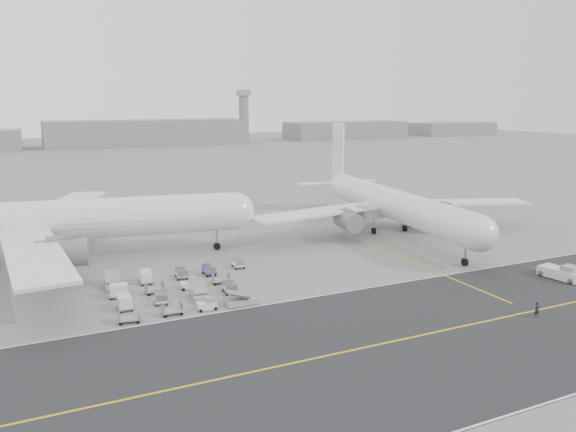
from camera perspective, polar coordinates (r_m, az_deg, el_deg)
name	(u,v)px	position (r m, az deg, el deg)	size (l,w,h in m)	color
ground	(248,301)	(72.65, -4.14, -8.63)	(700.00, 700.00, 0.00)	gray
taxiway	(356,349)	(59.81, 6.91, -13.31)	(220.00, 59.00, 0.03)	#2C2C2F
horizon_buildings	(131,146)	(329.16, -15.70, 6.90)	(520.00, 28.00, 28.00)	gray
control_tower	(244,115)	(351.48, -4.50, 10.23)	(7.00, 7.00, 31.25)	gray
airliner_a	(50,221)	(95.85, -23.07, -0.45)	(65.82, 64.59, 22.85)	white
airliner_b	(391,203)	(109.09, 10.46, 1.26)	(57.38, 58.28, 20.12)	white
pushback_tug	(562,273)	(89.90, 26.06, -5.21)	(3.61, 7.81, 2.20)	beige
jet_bridge	(387,211)	(111.62, 10.04, 0.51)	(14.88, 5.09, 5.55)	gray
gse_cluster	(176,296)	(75.89, -11.35, -7.94)	(21.31, 20.55, 1.91)	#9C9CA1
stray_dolly	(238,268)	(86.68, -5.08, -5.25)	(1.46, 2.38, 1.46)	silver
ground_crew_a	(537,309)	(73.25, 23.97, -8.67)	(0.72, 0.47, 1.96)	black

